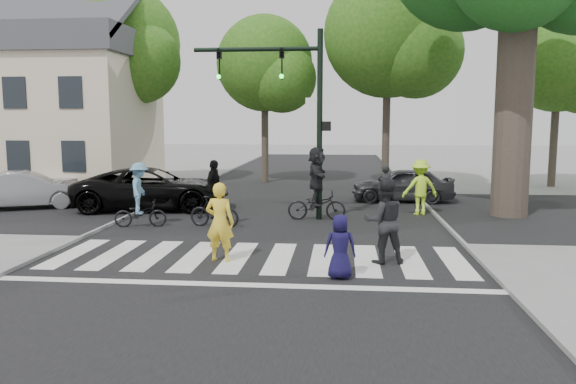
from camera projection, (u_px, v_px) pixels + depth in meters
name	position (u px, v px, depth m)	size (l,w,h in m)	color
ground	(252.00, 269.00, 12.12)	(120.00, 120.00, 0.00)	gray
road_stem	(278.00, 226.00, 17.05)	(10.00, 70.00, 0.01)	black
road_cross	(287.00, 210.00, 20.01)	(70.00, 10.00, 0.01)	black
curb_left	(117.00, 221.00, 17.52)	(0.10, 70.00, 0.10)	gray
curb_right	(448.00, 227.00, 16.57)	(0.10, 70.00, 0.10)	gray
crosswalk	(256.00, 261.00, 12.77)	(10.00, 3.85, 0.01)	silver
traffic_signal	(293.00, 97.00, 17.70)	(4.45, 0.29, 6.00)	black
bg_tree_0	(33.00, 61.00, 28.42)	(5.46, 5.20, 8.97)	brown
bg_tree_1	(125.00, 48.00, 27.36)	(6.09, 5.80, 9.80)	brown
bg_tree_2	(269.00, 67.00, 27.94)	(5.04, 4.80, 8.40)	brown
bg_tree_3	(395.00, 38.00, 25.89)	(6.30, 6.00, 10.20)	brown
bg_tree_4	(565.00, 67.00, 26.16)	(4.83, 4.60, 8.15)	brown
house	(58.00, 107.00, 26.51)	(8.40, 8.10, 8.82)	beige
pedestrian_woman	(220.00, 222.00, 12.67)	(0.66, 0.43, 1.81)	yellow
pedestrian_child	(340.00, 247.00, 11.30)	(0.65, 0.42, 1.33)	#130F37
pedestrian_adult	(384.00, 221.00, 12.52)	(0.93, 0.72, 1.91)	black
cyclist_left	(140.00, 199.00, 16.75)	(1.61, 1.08, 1.95)	black
cyclist_mid	(214.00, 200.00, 16.76)	(1.59, 0.99, 2.02)	black
cyclist_right	(317.00, 188.00, 17.93)	(1.87, 1.74, 2.34)	black
car_suv	(152.00, 189.00, 20.03)	(2.50, 5.43, 1.51)	black
car_silver	(27.00, 190.00, 20.31)	(1.44, 4.12, 1.36)	#939397
car_grey	(402.00, 185.00, 22.00)	(1.58, 3.94, 1.34)	#2F3033
bystander_hivis	(420.00, 187.00, 18.90)	(1.21, 0.70, 1.87)	#BFF92B
bystander_dark	(385.00, 186.00, 20.33)	(0.58, 0.38, 1.60)	black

